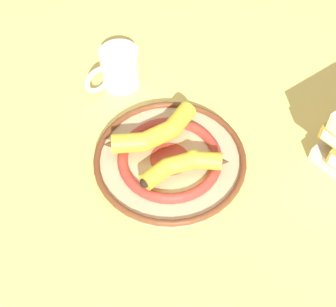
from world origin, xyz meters
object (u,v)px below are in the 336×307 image
object	(u,v)px
coffee_mug	(119,68)
banana_a	(183,165)
banana_b	(154,133)
decorative_bowl	(168,160)

from	to	relation	value
coffee_mug	banana_a	bearing A→B (deg)	76.49
coffee_mug	banana_b	bearing A→B (deg)	72.66
coffee_mug	decorative_bowl	bearing A→B (deg)	74.69
banana_b	decorative_bowl	bearing A→B (deg)	-87.15
banana_a	banana_b	size ratio (longest dim) A/B	0.92
decorative_bowl	banana_b	distance (m)	0.06
decorative_bowl	banana_b	size ratio (longest dim) A/B	1.61
banana_a	coffee_mug	bearing A→B (deg)	-81.65
decorative_bowl	banana_a	distance (m)	0.06
banana_b	coffee_mug	size ratio (longest dim) A/B	1.56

